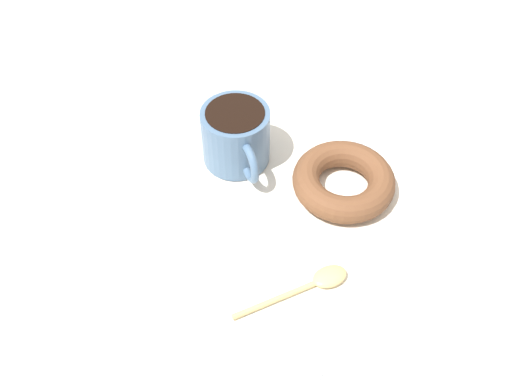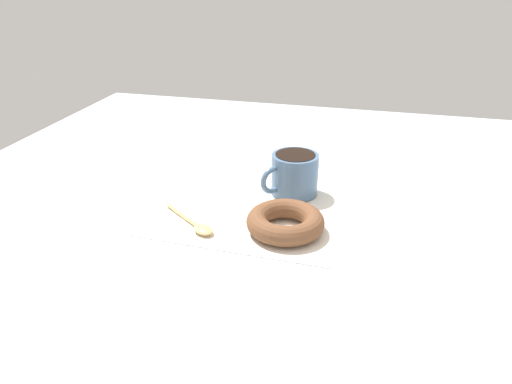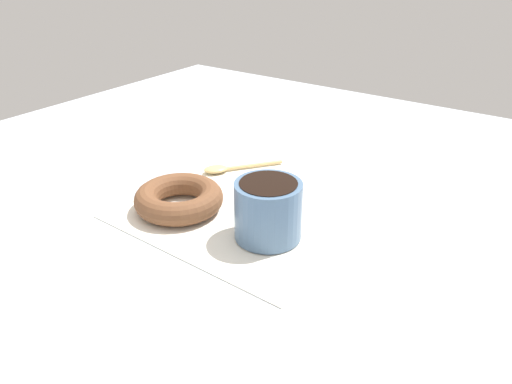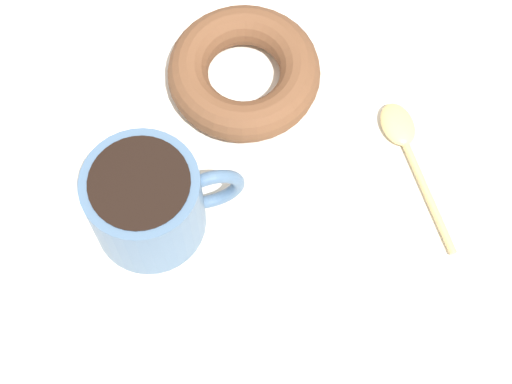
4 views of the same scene
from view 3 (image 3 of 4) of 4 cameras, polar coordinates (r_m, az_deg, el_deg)
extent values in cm
cube|color=#B2BCC6|center=(64.62, -1.42, -3.27)|extent=(120.00, 120.00, 2.00)
cube|color=white|center=(65.45, 0.00, -1.67)|extent=(30.06, 30.06, 0.30)
cylinder|color=slate|center=(57.22, 1.39, -2.12)|extent=(7.82, 7.82, 6.88)
cylinder|color=black|center=(55.70, 1.43, 0.79)|extent=(6.62, 6.62, 0.60)
torus|color=slate|center=(60.85, 0.25, -0.21)|extent=(4.23, 3.74, 4.76)
torus|color=brown|center=(64.69, -8.81, -0.71)|extent=(11.42, 11.42, 3.04)
ellipsoid|color=#D8B772|center=(74.81, -4.62, 2.62)|extent=(4.09, 4.32, 0.90)
cylinder|color=#D8B772|center=(76.23, -0.42, 3.06)|extent=(6.22, 7.94, 0.56)
camera|label=1|loc=(0.99, 3.66, 37.24)|focal=40.00mm
camera|label=2|loc=(1.07, -43.52, 23.45)|focal=35.00mm
camera|label=4|loc=(0.67, 30.48, 46.65)|focal=60.00mm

